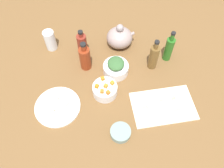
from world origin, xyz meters
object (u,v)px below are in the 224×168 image
Objects in this scene: bowl_carrots at (105,90)px; drinking_glass_0 at (50,40)px; plate_tofu at (58,107)px; bowl_greens at (116,69)px; bottle_3 at (85,58)px; cutting_board at (163,106)px; teapot at (120,37)px; bottle_1 at (82,44)px; bottle_0 at (169,48)px; bottle_2 at (154,57)px; bowl_small_side at (121,132)px.

drinking_glass_0 is (-27.93, 38.00, 3.27)cm from bowl_carrots.
plate_tofu is 1.65× the size of bowl_greens.
bottle_3 is at bearing 113.13° from bowl_carrots.
drinking_glass_0 is (-2.12, 42.77, 5.82)cm from plate_tofu.
cutting_board is at bearing -8.58° from plate_tofu.
bottle_1 is (-22.98, -3.43, 1.29)cm from teapot.
bottle_0 is 1.08× the size of bottle_3.
bottle_0 is at bearing -30.18° from teapot.
bottle_0 is (31.81, 5.51, 5.60)cm from bowl_greens.
cutting_board is 1.87× the size of teapot.
bowl_small_side is at bearing -123.19° from bottle_2.
teapot is at bearing 67.71° from bowl_carrots.
bottle_3 is (-8.42, 19.71, 4.83)cm from bowl_carrots.
teapot is 0.84× the size of bottle_2.
bowl_small_side is 46.56cm from bottle_2.
bottle_2 is 62.45cm from drinking_glass_0.
bowl_carrots is at bearing -154.88° from bottle_0.
bowl_carrots is 21.97cm from bottle_3.
plate_tofu is at bearing -115.39° from bottle_1.
bottle_3 is at bearing 106.36° from bowl_small_side.
bottle_1 is (-17.22, 17.23, 4.74)cm from bowl_greens.
bowl_carrots is at bearing -112.29° from teapot.
cutting_board is at bearing -24.25° from bowl_carrots.
bowl_greens is at bearing -170.17° from bottle_0.
bowl_small_side is (4.53, -24.41, -1.34)cm from bowl_carrots.
cutting_board is 3.21× the size of bowl_small_side.
bottle_3 reaches higher than plate_tofu.
bowl_small_side is 46.39cm from bottle_3.
bowl_carrots is at bearing -121.59° from bowl_greens.
bowl_greens is at bearing -34.50° from drinking_glass_0.
bowl_small_side is at bearing -73.64° from bottle_3.
teapot is at bearing 149.82° from bottle_0.
bottle_2 reaches higher than bowl_greens.
bowl_greens reaches higher than bowl_small_side.
plate_tofu is at bearing -135.76° from teapot.
bowl_greens is (-20.80, 26.25, 2.40)cm from cutting_board.
bottle_1 is at bearing 103.95° from bowl_small_side.
teapot is 23.27cm from bottle_1.
bottle_2 is at bearing -22.46° from drinking_glass_0.
bottle_0 is at bearing 9.83° from bowl_greens.
bowl_carrots reaches higher than bowl_small_side.
bottle_3 is 26.78cm from drinking_glass_0.
bottle_3 is (17.39, 24.49, 7.38)cm from plate_tofu.
drinking_glass_0 is at bearing 117.48° from bowl_small_side.
bowl_carrots is 47.27cm from drinking_glass_0.
bottle_0 is at bearing 25.12° from bowl_carrots.
bottle_3 reaches higher than drinking_glass_0.
bottle_1 is at bearing 93.61° from bottle_3.
bottle_1 is at bearing 157.24° from bottle_2.
bowl_carrots is 32.09cm from bottle_1.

